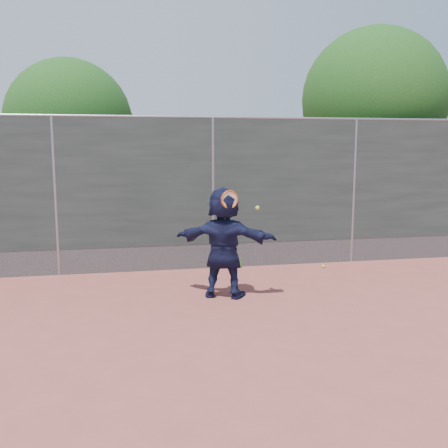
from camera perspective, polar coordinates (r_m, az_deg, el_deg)
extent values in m
plane|color=#9E4C42|center=(6.90, 3.82, -11.84)|extent=(80.00, 80.00, 0.00)
imported|color=#15193A|center=(8.07, 0.00, -2.11)|extent=(1.75, 1.13, 1.81)
sphere|color=#CCEC34|center=(10.35, 11.28, -4.76)|extent=(0.07, 0.07, 0.07)
cube|color=#38423D|center=(9.91, -1.26, 4.86)|extent=(20.00, 0.04, 2.50)
cube|color=slate|center=(10.12, -1.23, -3.64)|extent=(20.00, 0.03, 0.50)
cylinder|color=gray|center=(9.90, -1.28, 12.10)|extent=(20.00, 0.05, 0.05)
cylinder|color=gray|center=(9.88, -18.70, 2.93)|extent=(0.06, 0.06, 3.00)
cylinder|color=gray|center=(9.93, -1.25, 3.42)|extent=(0.06, 0.06, 3.00)
cylinder|color=gray|center=(10.84, 14.60, 3.59)|extent=(0.06, 0.06, 3.00)
torus|color=#C44A12|center=(7.78, 0.64, 2.82)|extent=(0.29, 0.09, 0.29)
cylinder|color=beige|center=(7.78, 0.64, 2.82)|extent=(0.24, 0.06, 0.25)
cylinder|color=black|center=(7.81, 0.25, 1.37)|extent=(0.06, 0.13, 0.33)
sphere|color=#CCEC34|center=(7.98, 3.84, 1.85)|extent=(0.07, 0.07, 0.07)
cylinder|color=#382314|center=(13.49, 16.31, 3.64)|extent=(0.28, 0.28, 2.60)
sphere|color=#23561C|center=(13.49, 16.74, 13.37)|extent=(3.60, 3.60, 3.60)
sphere|color=#23561C|center=(13.98, 18.96, 11.62)|extent=(2.52, 2.52, 2.52)
cylinder|color=#382314|center=(12.88, -16.87, 2.49)|extent=(0.28, 0.28, 2.20)
sphere|color=#23561C|center=(12.82, -17.26, 11.07)|extent=(3.00, 3.00, 3.00)
sphere|color=#23561C|center=(12.96, -14.43, 9.83)|extent=(2.10, 2.10, 2.10)
cone|color=#387226|center=(10.08, 0.29, -4.40)|extent=(0.03, 0.03, 0.26)
cone|color=#387226|center=(10.15, 1.94, -4.19)|extent=(0.03, 0.03, 0.30)
cone|color=#387226|center=(10.00, -1.66, -4.62)|extent=(0.03, 0.03, 0.22)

